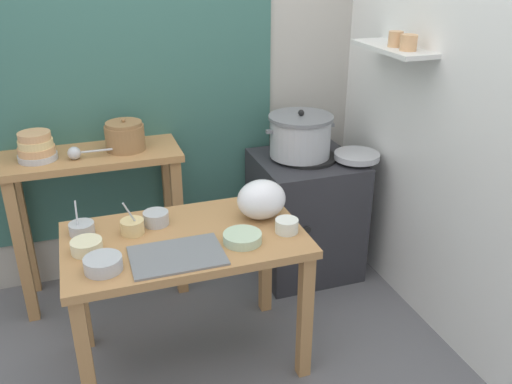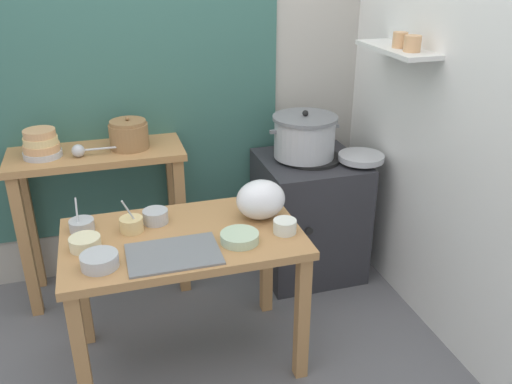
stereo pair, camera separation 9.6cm
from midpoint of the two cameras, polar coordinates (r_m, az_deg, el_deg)
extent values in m
plane|color=slate|center=(2.91, -6.30, -17.67)|extent=(9.00, 9.00, 0.00)
cube|color=#B2ADA3|center=(3.33, -9.24, 13.01)|extent=(4.40, 0.10, 2.60)
cube|color=#38665B|center=(3.24, -13.64, 13.23)|extent=(1.90, 0.02, 2.10)
cube|color=white|center=(2.97, 19.63, 10.56)|extent=(0.10, 3.20, 2.60)
cube|color=silver|center=(3.02, 15.45, 14.22)|extent=(0.20, 0.56, 0.02)
cylinder|color=tan|center=(2.90, 17.03, 14.66)|extent=(0.09, 0.09, 0.08)
cylinder|color=tan|center=(3.00, 15.79, 15.10)|extent=(0.08, 0.08, 0.08)
cube|color=#B27F4C|center=(2.56, -6.62, -4.86)|extent=(1.10, 0.66, 0.04)
cube|color=#B27F4C|center=(2.51, -16.74, -16.53)|extent=(0.06, 0.06, 0.68)
cube|color=#B27F4C|center=(2.65, 5.91, -13.03)|extent=(0.06, 0.06, 0.68)
cube|color=#B27F4C|center=(2.96, -16.97, -9.55)|extent=(0.06, 0.06, 0.68)
cube|color=#B27F4C|center=(3.08, 1.99, -6.97)|extent=(0.06, 0.06, 0.68)
cube|color=#B27F4C|center=(3.15, -15.59, 3.82)|extent=(0.96, 0.40, 0.04)
cube|color=#B27F4C|center=(3.23, -22.22, -5.50)|extent=(0.06, 0.06, 0.86)
cube|color=#B27F4C|center=(3.23, -6.97, -3.70)|extent=(0.06, 0.06, 0.86)
cube|color=#B27F4C|center=(3.49, -21.89, -3.12)|extent=(0.06, 0.06, 0.86)
cube|color=#B27F4C|center=(3.49, -7.84, -1.46)|extent=(0.06, 0.06, 0.86)
cube|color=#2D2D33|center=(3.47, 6.31, -2.48)|extent=(0.60, 0.60, 0.76)
cylinder|color=black|center=(3.31, 6.62, 3.54)|extent=(0.36, 0.36, 0.02)
cylinder|color=black|center=(3.15, 6.45, -4.04)|extent=(0.04, 0.02, 0.04)
cylinder|color=#B7BABF|center=(3.27, 5.94, 5.64)|extent=(0.36, 0.36, 0.23)
cylinder|color=slate|center=(3.23, 6.03, 7.74)|extent=(0.39, 0.39, 0.02)
sphere|color=black|center=(3.23, 6.06, 8.22)|extent=(0.04, 0.04, 0.04)
cube|color=slate|center=(3.19, 2.64, 6.32)|extent=(0.04, 0.02, 0.02)
cube|color=slate|center=(3.33, 9.18, 6.85)|extent=(0.04, 0.02, 0.02)
cylinder|color=olive|center=(3.13, -12.32, 5.76)|extent=(0.22, 0.22, 0.14)
cylinder|color=olive|center=(3.11, -12.45, 7.14)|extent=(0.20, 0.20, 0.02)
sphere|color=olive|center=(3.10, -12.49, 7.53)|extent=(0.02, 0.02, 0.02)
cylinder|color=#B7BABF|center=(3.14, -20.65, 3.77)|extent=(0.20, 0.20, 0.03)
cylinder|color=tan|center=(3.13, -20.75, 4.40)|extent=(0.19, 0.19, 0.04)
cylinder|color=#E5C684|center=(3.12, -20.85, 5.09)|extent=(0.18, 0.18, 0.04)
cylinder|color=tan|center=(3.11, -20.96, 5.78)|extent=(0.17, 0.17, 0.04)
sphere|color=#B7BABF|center=(3.07, -17.30, 4.15)|extent=(0.07, 0.07, 0.07)
cylinder|color=#B7BABF|center=(3.07, -14.76, 4.44)|extent=(0.20, 0.01, 0.01)
cube|color=slate|center=(2.39, -7.51, -6.48)|extent=(0.40, 0.28, 0.01)
ellipsoid|color=white|center=(2.64, 1.54, -0.81)|extent=(0.24, 0.20, 0.20)
cylinder|color=#B7BABF|center=(3.30, 11.79, 3.58)|extent=(0.27, 0.27, 0.04)
cylinder|color=#B7BABF|center=(2.66, -9.48, -2.54)|extent=(0.12, 0.12, 0.06)
cylinder|color=brown|center=(2.65, -9.52, -2.04)|extent=(0.10, 0.10, 0.01)
cylinder|color=#B7BABF|center=(2.67, -16.82, -3.37)|extent=(0.12, 0.12, 0.05)
cylinder|color=beige|center=(2.66, -16.88, -2.96)|extent=(0.10, 0.10, 0.01)
cylinder|color=#B7BABF|center=(2.64, -17.27, -2.39)|extent=(0.01, 0.09, 0.16)
cylinder|color=#E5C684|center=(2.60, -11.89, -3.37)|extent=(0.11, 0.11, 0.07)
cylinder|color=maroon|center=(2.59, -11.95, -2.82)|extent=(0.09, 0.09, 0.01)
cylinder|color=#B7BABF|center=(2.56, -11.89, -2.43)|extent=(0.08, 0.03, 0.17)
cylinder|color=silver|center=(2.54, 4.12, -3.61)|extent=(0.11, 0.11, 0.06)
cylinder|color=#BFB28C|center=(2.53, 4.14, -3.10)|extent=(0.09, 0.09, 0.01)
cylinder|color=#B7BABF|center=(2.35, -14.96, -6.98)|extent=(0.16, 0.16, 0.06)
cylinder|color=#337238|center=(2.34, -15.03, -6.49)|extent=(0.13, 0.13, 0.01)
cylinder|color=beige|center=(2.51, -16.45, -5.15)|extent=(0.14, 0.14, 0.06)
cylinder|color=#BFB28C|center=(2.50, -16.51, -4.71)|extent=(0.12, 0.12, 0.01)
cylinder|color=#B7D1AD|center=(2.46, -0.61, -4.81)|extent=(0.18, 0.18, 0.04)
cylinder|color=#337238|center=(2.45, -0.61, -4.47)|extent=(0.15, 0.15, 0.01)
camera|label=1|loc=(0.05, -88.99, 0.46)|focal=38.14mm
camera|label=2|loc=(0.05, 91.01, -0.46)|focal=38.14mm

